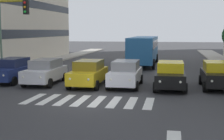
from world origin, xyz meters
The scene contains 10 objects.
ground_plane centered at (0.00, 0.00, 0.00)m, with size 180.00×180.00×0.00m, color #38383A.
crosswalk_markings centered at (0.00, 0.00, 0.00)m, with size 6.75×2.80×0.01m.
car_0 centered at (-7.14, -5.14, 0.89)m, with size 2.02×4.44×1.72m.
car_1 centered at (-4.19, -4.45, 0.89)m, with size 2.02×4.44×1.72m.
car_2 centered at (-1.27, -4.68, 0.89)m, with size 2.02×4.44×1.72m.
car_3 centered at (1.20, -4.46, 0.89)m, with size 2.02×4.44×1.72m.
car_4 centered at (4.37, -4.74, 0.89)m, with size 2.02×4.44×1.72m.
car_5 centered at (7.07, -5.12, 0.89)m, with size 2.02×4.44×1.72m.
bus_behind_traffic centered at (-1.27, -18.31, 1.86)m, with size 2.78×10.50×3.00m.
street_lamp_right centered at (8.85, -7.85, 4.59)m, with size 3.24×0.28×7.20m.
Camera 1 is at (-4.26, 16.25, 3.71)m, focal length 51.77 mm.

